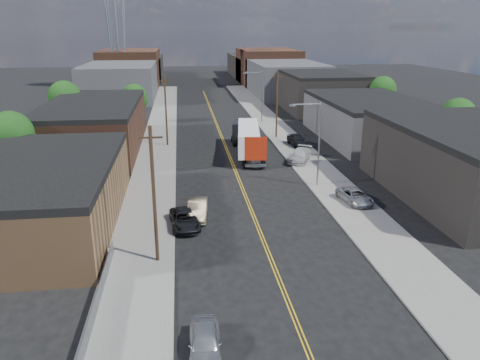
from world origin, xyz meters
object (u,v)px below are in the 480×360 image
object	(u,v)px
car_left_b	(197,209)
car_right_lot_b	(300,155)
car_right_lot_a	(355,196)
car_right_lot_c	(297,140)
car_left_a	(205,342)
car_left_c	(185,219)
car_ahead_truck	(247,141)
semi_truck	(247,137)

from	to	relation	value
car_left_b	car_right_lot_b	size ratio (longest dim) A/B	0.89
car_right_lot_a	car_right_lot_c	xyz separation A→B (m)	(0.01, 22.96, 0.18)
car_left_a	car_right_lot_a	bearing A→B (deg)	54.07
car_left_b	car_right_lot_c	distance (m)	28.74
car_left_a	car_right_lot_c	world-z (taller)	car_right_lot_c
car_left_c	car_right_lot_b	xyz separation A→B (m)	(14.67, 18.37, 0.23)
car_right_lot_b	car_ahead_truck	bearing A→B (deg)	149.61
car_left_a	car_right_lot_b	bearing A→B (deg)	70.14
car_right_lot_a	car_left_b	bearing A→B (deg)	175.77
car_left_c	car_right_lot_a	size ratio (longest dim) A/B	1.09
car_right_lot_c	car_left_b	bearing A→B (deg)	-127.27
car_right_lot_b	car_ahead_truck	xyz separation A→B (m)	(-5.53, 9.03, -0.19)
semi_truck	car_right_lot_c	size ratio (longest dim) A/B	3.26
car_left_b	car_right_lot_c	size ratio (longest dim) A/B	0.99
car_left_a	car_left_c	bearing A→B (deg)	94.62
car_left_c	car_ahead_truck	bearing A→B (deg)	65.77
car_right_lot_b	car_right_lot_a	bearing A→B (deg)	-55.72
car_right_lot_c	car_left_a	bearing A→B (deg)	-115.35
car_left_b	car_right_lot_c	world-z (taller)	car_right_lot_c
car_right_lot_b	car_right_lot_c	world-z (taller)	car_right_lot_c
car_left_b	car_ahead_truck	xyz separation A→B (m)	(7.97, 25.39, -0.04)
semi_truck	car_right_lot_b	world-z (taller)	semi_truck
car_left_a	car_left_c	world-z (taller)	car_left_a
car_left_a	car_ahead_truck	bearing A→B (deg)	81.08
car_right_lot_c	car_ahead_truck	bearing A→B (deg)	166.85
car_left_b	car_right_lot_c	bearing A→B (deg)	63.54
car_right_lot_b	car_right_lot_c	bearing A→B (deg)	106.79
semi_truck	car_right_lot_a	xyz separation A→B (m)	(7.70, -19.79, -1.50)
car_left_b	car_left_c	distance (m)	2.32
car_left_a	car_left_b	world-z (taller)	car_left_b
car_left_a	car_right_lot_b	xyz separation A→B (m)	(13.86, 34.87, 0.21)
car_left_a	car_ahead_truck	distance (m)	44.68
car_right_lot_c	car_left_c	bearing A→B (deg)	-127.15
car_ahead_truck	car_right_lot_b	bearing A→B (deg)	-57.40
car_left_c	car_right_lot_b	size ratio (longest dim) A/B	0.93
car_left_a	car_left_b	xyz separation A→B (m)	(0.36, 18.50, 0.07)
car_left_a	car_right_lot_b	size ratio (longest dim) A/B	0.78
car_left_c	car_ahead_truck	world-z (taller)	car_ahead_truck
car_left_c	car_right_lot_c	distance (m)	31.05
car_left_c	car_ahead_truck	size ratio (longest dim) A/B	0.94
semi_truck	car_right_lot_b	size ratio (longest dim) A/B	2.94
car_left_a	car_right_lot_c	bearing A→B (deg)	72.00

